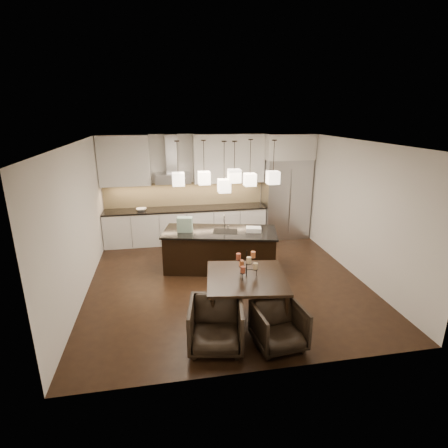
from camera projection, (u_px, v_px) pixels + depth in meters
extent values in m
cube|color=black|center=(226.00, 280.00, 7.29)|extent=(5.50, 5.50, 0.02)
cube|color=white|center=(226.00, 142.00, 6.43)|extent=(5.50, 5.50, 0.02)
cube|color=silver|center=(207.00, 187.00, 9.45)|extent=(5.50, 0.02, 2.80)
cube|color=silver|center=(267.00, 277.00, 4.27)|extent=(5.50, 0.02, 2.80)
cube|color=silver|center=(78.00, 222.00, 6.40)|extent=(0.02, 5.50, 2.80)
cube|color=silver|center=(355.00, 208.00, 7.32)|extent=(0.02, 5.50, 2.80)
cube|color=#B7B7BA|center=(285.00, 199.00, 9.54)|extent=(1.20, 0.72, 2.15)
cube|color=silver|center=(288.00, 146.00, 9.12)|extent=(1.26, 0.72, 0.65)
cube|color=silver|center=(186.00, 225.00, 9.33)|extent=(4.21, 0.62, 0.88)
cube|color=black|center=(186.00, 209.00, 9.19)|extent=(4.21, 0.66, 0.04)
cube|color=#CCB682|center=(185.00, 194.00, 9.36)|extent=(4.21, 0.02, 0.63)
cube|color=silver|center=(124.00, 161.00, 8.68)|extent=(1.25, 0.35, 1.25)
cube|color=silver|center=(229.00, 158.00, 9.13)|extent=(1.85, 0.35, 1.25)
cube|color=#B7B7BA|center=(173.00, 178.00, 8.93)|extent=(0.90, 0.52, 0.24)
cube|color=#B7B7BA|center=(172.00, 154.00, 8.85)|extent=(0.30, 0.28, 0.96)
imported|color=silver|center=(141.00, 210.00, 8.93)|extent=(0.26, 0.26, 0.06)
cube|color=black|center=(220.00, 250.00, 7.71)|extent=(2.52, 1.46, 0.83)
cube|color=black|center=(220.00, 232.00, 7.57)|extent=(2.61, 1.55, 0.04)
cube|color=#256339|center=(185.00, 225.00, 7.48)|extent=(0.35, 0.24, 0.32)
cube|color=silver|center=(254.00, 229.00, 7.52)|extent=(0.36, 0.29, 0.09)
cylinder|color=beige|center=(255.00, 266.00, 5.66)|extent=(0.09, 0.09, 0.10)
cylinder|color=#C76736|center=(242.00, 263.00, 5.77)|extent=(0.09, 0.09, 0.10)
cylinder|color=#9B422B|center=(243.00, 270.00, 5.53)|extent=(0.09, 0.09, 0.10)
cylinder|color=#C76736|center=(253.00, 255.00, 5.69)|extent=(0.09, 0.09, 0.10)
cylinder|color=#9B422B|center=(238.00, 257.00, 5.62)|extent=(0.09, 0.09, 0.10)
cylinder|color=beige|center=(249.00, 260.00, 5.48)|extent=(0.09, 0.09, 0.10)
imported|color=black|center=(216.00, 325.00, 5.08)|extent=(0.90, 0.92, 0.73)
imported|color=black|center=(279.00, 326.00, 5.13)|extent=(0.77, 0.79, 0.65)
cube|color=#F3E1C2|center=(178.00, 179.00, 7.05)|extent=(0.24, 0.24, 0.26)
cube|color=#F3E1C2|center=(204.00, 178.00, 7.22)|extent=(0.24, 0.24, 0.26)
cube|color=#F3E1C2|center=(234.00, 176.00, 6.95)|extent=(0.24, 0.24, 0.26)
cube|color=#F3E1C2|center=(250.00, 180.00, 7.45)|extent=(0.24, 0.24, 0.26)
cube|color=#F3E1C2|center=(273.00, 178.00, 7.25)|extent=(0.24, 0.24, 0.26)
cube|color=#F3E1C2|center=(224.00, 186.00, 7.00)|extent=(0.24, 0.24, 0.26)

